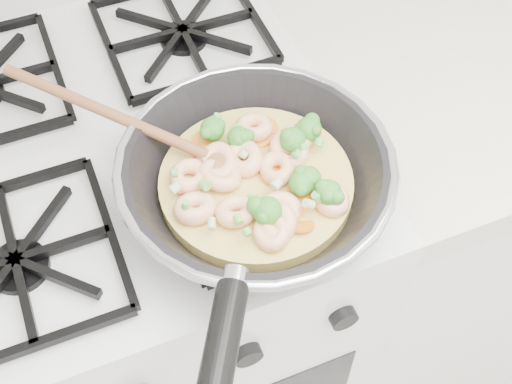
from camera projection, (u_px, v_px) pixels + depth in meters
name	position (u px, v px, depth m)	size (l,w,h in m)	color
stove	(153.00, 296.00, 1.27)	(0.60, 0.60, 0.92)	white
skillet	(255.00, 180.00, 0.80)	(0.40, 0.53, 0.09)	black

